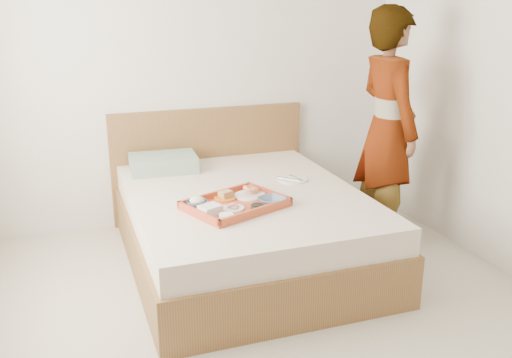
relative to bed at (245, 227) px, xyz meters
The scene contains 16 objects.
ground 1.04m from the bed, 95.49° to the right, with size 3.50×4.00×0.01m, color beige.
wall_back 1.44m from the bed, 95.49° to the left, with size 3.50×0.01×2.60m, color silver.
bed is the anchor object (origin of this frame).
headboard 0.99m from the bed, 90.00° to the left, with size 1.65×0.06×0.95m, color brown.
pillow 0.89m from the bed, 121.99° to the left, with size 0.51×0.35×0.12m, color gray.
tray 0.43m from the bed, 119.08° to the right, with size 0.61×0.44×0.06m, color #B63A25.
prawn_plate 0.32m from the bed, 93.05° to the right, with size 0.21×0.21×0.01m, color white.
navy_bowl_big 0.45m from the bed, 76.64° to the right, with size 0.17×0.17×0.04m, color #1B2B46.
sauce_dish 0.50m from the bed, 96.59° to the right, with size 0.09×0.09×0.03m, color black.
meat_plate 0.48m from the bed, 119.68° to the right, with size 0.15×0.15×0.01m, color white.
bread_plate 0.37m from the bed, 143.10° to the right, with size 0.15×0.15×0.01m, color orange.
salad_bowl 0.54m from the bed, 150.60° to the right, with size 0.13×0.13×0.04m, color #1B2B46.
plastic_tub 0.59m from the bed, 133.15° to the right, with size 0.13×0.10×0.06m, color silver.
cheese_round 0.63m from the bed, 119.72° to the right, with size 0.09×0.09×0.03m, color white.
dinner_plate 0.52m from the bed, 18.33° to the left, with size 0.23×0.23×0.01m, color white.
person 1.30m from the bed, ahead, with size 0.65×0.43×1.78m, color #EFE2D0.
Camera 1 is at (-1.06, -2.54, 1.82)m, focal length 39.58 mm.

